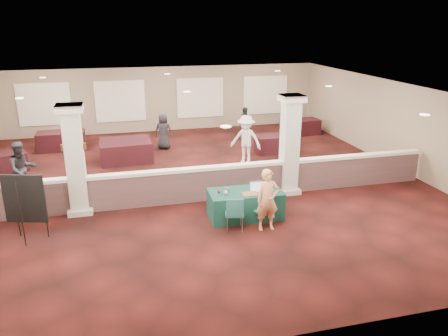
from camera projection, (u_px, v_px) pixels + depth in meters
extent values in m
plane|color=#401210|center=(189.00, 184.00, 15.05)|extent=(16.00, 16.00, 0.00)
cube|color=gray|center=(161.00, 99.00, 21.88)|extent=(16.00, 0.04, 3.20)
cube|color=gray|center=(271.00, 261.00, 7.19)|extent=(16.00, 0.04, 3.20)
cube|color=gray|center=(398.00, 126.00, 16.40)|extent=(0.04, 16.00, 3.20)
cube|color=silver|center=(187.00, 91.00, 14.02)|extent=(16.00, 16.00, 0.02)
cube|color=#533839|center=(197.00, 186.00, 13.51)|extent=(15.60, 0.20, 1.00)
cube|color=white|center=(197.00, 169.00, 13.33)|extent=(15.60, 0.28, 0.10)
cube|color=silver|center=(75.00, 160.00, 12.34)|extent=(0.50, 0.50, 3.20)
cube|color=silver|center=(81.00, 210.00, 12.83)|extent=(0.70, 0.70, 0.16)
cube|color=silver|center=(69.00, 108.00, 11.86)|extent=(0.72, 0.72, 0.20)
cube|color=silver|center=(290.00, 145.00, 13.86)|extent=(0.50, 0.50, 3.20)
cube|color=silver|center=(287.00, 190.00, 14.35)|extent=(0.70, 0.70, 0.16)
cube|color=silver|center=(292.00, 98.00, 13.37)|extent=(0.72, 0.72, 0.20)
cylinder|color=brown|center=(63.00, 148.00, 12.15)|extent=(0.12, 0.12, 0.18)
cylinder|color=white|center=(63.00, 148.00, 12.15)|extent=(0.09, 0.09, 0.10)
cylinder|color=brown|center=(84.00, 146.00, 12.28)|extent=(0.12, 0.12, 0.18)
cylinder|color=white|center=(84.00, 146.00, 12.28)|extent=(0.09, 0.09, 0.10)
cube|color=#0E3528|center=(245.00, 204.00, 12.42)|extent=(2.08, 1.07, 0.79)
cube|color=#1F5B50|center=(263.00, 211.00, 11.93)|extent=(0.52, 0.52, 0.05)
cube|color=#1F5B50|center=(268.00, 206.00, 11.71)|extent=(0.39, 0.17, 0.40)
cylinder|color=gray|center=(262.00, 222.00, 11.78)|extent=(0.03, 0.03, 0.38)
cylinder|color=gray|center=(272.00, 219.00, 11.95)|extent=(0.03, 0.03, 0.38)
cylinder|color=gray|center=(254.00, 218.00, 12.05)|extent=(0.03, 0.03, 0.38)
cylinder|color=gray|center=(264.00, 215.00, 12.22)|extent=(0.03, 0.03, 0.38)
cube|color=#1F5B50|center=(234.00, 213.00, 11.67)|extent=(0.56, 0.56, 0.06)
cube|color=#1F5B50|center=(235.00, 207.00, 11.38)|extent=(0.46, 0.14, 0.46)
cylinder|color=gray|center=(227.00, 225.00, 11.55)|extent=(0.03, 0.03, 0.44)
cylinder|color=gray|center=(242.00, 225.00, 11.57)|extent=(0.03, 0.03, 0.44)
cylinder|color=gray|center=(226.00, 219.00, 11.93)|extent=(0.03, 0.03, 0.44)
cylinder|color=gray|center=(241.00, 218.00, 11.95)|extent=(0.03, 0.03, 0.44)
cube|color=black|center=(24.00, 199.00, 10.82)|extent=(1.03, 0.34, 1.27)
cylinder|color=black|center=(16.00, 207.00, 11.15)|extent=(0.04, 0.04, 1.69)
cylinder|color=black|center=(45.00, 207.00, 11.13)|extent=(0.04, 0.04, 1.69)
cylinder|color=black|center=(21.00, 215.00, 10.67)|extent=(0.04, 0.04, 1.69)
imported|color=tan|center=(267.00, 200.00, 11.57)|extent=(0.62, 0.42, 1.69)
cube|color=black|center=(2.00, 163.00, 16.18)|extent=(1.87, 1.37, 0.68)
cube|color=black|center=(126.00, 153.00, 17.21)|extent=(2.06, 1.14, 0.81)
cube|color=black|center=(277.00, 144.00, 18.58)|extent=(1.82, 0.91, 0.74)
cube|color=black|center=(61.00, 141.00, 18.92)|extent=(1.97, 1.00, 0.80)
cube|color=black|center=(125.00, 148.00, 17.86)|extent=(1.99, 0.99, 0.81)
cube|color=black|center=(300.00, 127.00, 21.49)|extent=(1.92, 1.09, 0.75)
imported|color=black|center=(22.00, 169.00, 13.79)|extent=(0.98, 0.82, 1.79)
imported|color=silver|center=(246.00, 139.00, 17.03)|extent=(1.31, 1.16, 1.90)
imported|color=black|center=(245.00, 123.00, 20.56)|extent=(0.93, 0.93, 1.52)
imported|color=black|center=(163.00, 131.00, 18.97)|extent=(0.88, 0.70, 1.58)
cube|color=silver|center=(257.00, 191.00, 12.31)|extent=(0.36, 0.26, 0.02)
cube|color=silver|center=(256.00, 185.00, 12.39)|extent=(0.36, 0.02, 0.24)
cube|color=silver|center=(256.00, 186.00, 12.38)|extent=(0.32, 0.01, 0.21)
cube|color=#B25A1C|center=(250.00, 194.00, 12.05)|extent=(0.44, 0.33, 0.03)
sphere|color=beige|center=(226.00, 193.00, 12.05)|extent=(0.12, 0.12, 0.12)
sphere|color=#5D1218|center=(219.00, 191.00, 12.17)|extent=(0.11, 0.11, 0.11)
sphere|color=#54555A|center=(228.00, 189.00, 12.30)|extent=(0.11, 0.11, 0.11)
cube|color=red|center=(273.00, 193.00, 12.16)|extent=(0.13, 0.04, 0.01)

